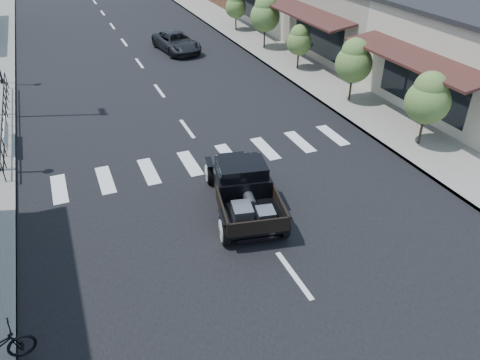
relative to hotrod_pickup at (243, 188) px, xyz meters
name	(u,v)px	position (x,y,z in m)	size (l,w,h in m)	color
ground	(250,216)	(0.04, -0.47, -0.81)	(120.00, 120.00, 0.00)	black
road	(147,73)	(0.04, 14.53, -0.80)	(14.00, 80.00, 0.02)	black
road_markings	(169,105)	(0.04, 9.53, -0.81)	(12.00, 60.00, 0.06)	silver
sidewalk_right	(279,56)	(8.54, 14.53, -0.74)	(3.00, 80.00, 0.15)	gray
storefront_mid	(389,18)	(15.04, 12.53, 1.44)	(10.00, 9.00, 4.50)	#A39989
railing	(5,116)	(-7.26, 9.53, -0.16)	(0.08, 10.00, 1.00)	black
banner	(7,139)	(-7.18, 7.53, -0.36)	(0.04, 2.20, 0.60)	silver
small_tree_a	(426,110)	(8.34, 1.34, 0.79)	(1.74, 1.74, 2.91)	#4D6D32
small_tree_b	(353,71)	(8.34, 6.38, 0.80)	(1.76, 1.76, 2.93)	#4D6D32
small_tree_c	(299,48)	(8.34, 11.73, 0.53)	(1.43, 1.43, 2.38)	#4D6D32
small_tree_d	(265,23)	(8.34, 16.36, 0.91)	(1.89, 1.89, 3.15)	#4D6D32
small_tree_e	(236,12)	(8.34, 21.37, 0.61)	(1.53, 1.53, 2.54)	#4D6D32
hotrod_pickup	(243,188)	(0.00, 0.00, 0.00)	(2.18, 4.68, 1.62)	black
second_car	(176,42)	(2.86, 18.08, -0.20)	(2.02, 4.37, 1.22)	black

